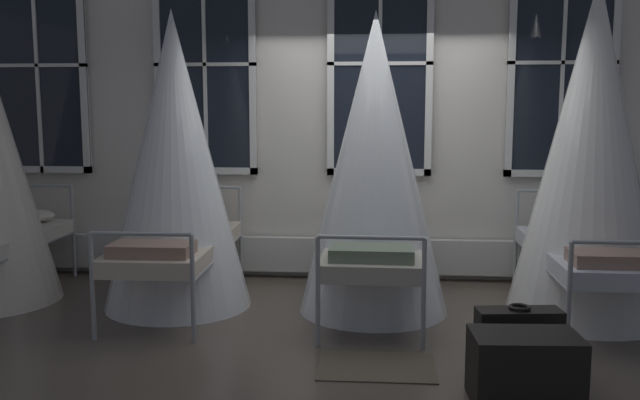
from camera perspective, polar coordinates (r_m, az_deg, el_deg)
ground at (r=5.99m, az=4.74°, el=-9.55°), size 22.96×22.96×0.00m
back_wall_with_windows at (r=7.11m, az=4.93°, el=6.67°), size 12.48×0.10×3.30m
window_bank at (r=7.02m, az=4.88°, el=2.91°), size 8.18×0.10×2.89m
cot_second at (r=6.18m, az=-11.95°, el=2.80°), size 1.30×1.99×2.61m
cot_third at (r=5.92m, az=4.52°, el=2.57°), size 1.30×1.99×2.58m
cot_fourth at (r=6.13m, az=21.54°, el=3.41°), size 1.30×1.98×2.84m
rug_third at (r=4.87m, az=4.69°, el=-13.61°), size 0.81×0.57×0.01m
suitcase_dark at (r=4.86m, az=16.12°, el=-11.18°), size 0.58×0.27×0.47m
travel_trunk at (r=4.43m, az=16.61°, el=-13.24°), size 0.66×0.44×0.42m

